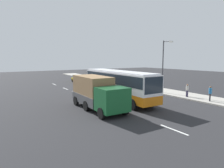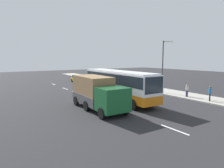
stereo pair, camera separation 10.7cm
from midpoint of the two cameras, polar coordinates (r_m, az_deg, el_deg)
name	(u,v)px [view 1 (the left image)]	position (r m, az deg, el deg)	size (l,w,h in m)	color
ground_plane	(113,99)	(24.11, 0.38, -4.31)	(120.00, 120.00, 0.00)	#28282B
sidewalk_curb	(164,91)	(30.01, 15.15, -2.08)	(80.00, 4.00, 0.15)	#A8A399
lane_centreline	(86,96)	(25.74, -7.54, -3.61)	(30.84, 0.16, 0.01)	white
coach_bus	(118,82)	(22.84, 1.86, 0.54)	(12.07, 2.88, 3.50)	orange
cargo_truck	(97,92)	(18.96, -4.23, -2.42)	(7.45, 2.78, 3.17)	#19592D
car_yellow_taxi	(78,79)	(41.05, -9.75, 1.58)	(4.33, 2.26, 1.45)	gold
car_blue_saloon	(97,82)	(35.21, -4.40, 0.68)	(4.47, 2.15, 1.41)	#194799
pedestrian_near_curb	(187,89)	(26.13, 21.25, -1.50)	(0.32, 0.32, 1.62)	#38334C
pedestrian_at_crossing	(210,92)	(24.56, 26.91, -2.22)	(0.32, 0.32, 1.71)	black
street_lamp	(164,63)	(28.08, 15.00, 5.87)	(1.65, 0.24, 7.21)	#47474C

